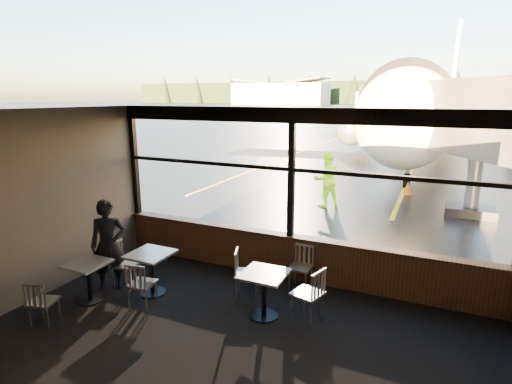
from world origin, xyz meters
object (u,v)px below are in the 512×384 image
Objects in this scene: cafe_table_left at (89,282)px; passenger at (108,245)px; jet_bridge at (477,147)px; chair_near_w at (248,274)px; cone_nose at (408,188)px; chair_mid_w at (126,265)px; cafe_table_near at (264,295)px; cafe_table_mid at (152,273)px; ground_crew at (326,180)px; chair_near_e at (307,294)px; chair_left_s at (43,302)px; airliner at (442,71)px; chair_mid_s at (142,284)px; chair_near_n at (301,268)px.

passenger is at bearing 92.29° from cafe_table_left.
chair_near_w is at bearing -121.06° from jet_bridge.
passenger is 11.73m from cone_nose.
chair_mid_w is at bearing -7.23° from passenger.
cafe_table_mid is at bearing -176.69° from cafe_table_near.
ground_crew is (-0.37, 6.94, 0.47)m from chair_near_w.
cafe_table_near is 0.45× the size of passenger.
chair_left_s is (-3.91, -1.94, -0.07)m from chair_near_e.
chair_left_s is (-6.67, -8.89, -1.90)m from jet_bridge.
cafe_table_left is 1.54× the size of cone_nose.
chair_near_e is 1.02× the size of chair_mid_w.
cafe_table_near is at bearing -91.38° from airliner.
airliner is 19.41× the size of passenger.
chair_left_s is 0.43× the size of ground_crew.
jet_bridge is 11.13× the size of chair_near_w.
chair_left_s is (-1.10, -1.13, -0.04)m from chair_mid_s.
cafe_table_near is 0.93× the size of chair_near_n.
ground_crew is (1.37, 7.55, 0.53)m from cafe_table_mid.
airliner is at bearing 79.17° from cafe_table_mid.
airliner reaches higher than chair_near_w.
cafe_table_near is 0.73m from chair_near_w.
airliner is 24.68m from passenger.
jet_bridge is 4.60m from ground_crew.
passenger is at bearing -174.90° from cafe_table_near.
cone_nose is at bearing 120.37° from jet_bridge.
ground_crew reaches higher than chair_mid_w.
airliner is at bearing -141.96° from ground_crew.
passenger is at bearing -98.78° from airliner.
ground_crew is at bearing -77.28° from chair_near_n.
passenger is at bearing 26.26° from chair_near_n.
chair_near_n reaches higher than cafe_table_near.
chair_near_n is 6.30m from ground_crew.
chair_near_n is at bearing 23.00° from chair_left_s.
chair_mid_s is at bearing 52.40° from chair_mid_w.
cafe_table_left is 12.22m from cone_nose.
chair_mid_w is at bearing -131.33° from jet_bridge.
chair_mid_w reaches higher than cafe_table_left.
chair_mid_w reaches higher than chair_near_n.
cafe_table_mid is 1.09× the size of cafe_table_left.
chair_left_s is at bearing -119.70° from cafe_table_mid.
chair_mid_w is (0.22, 0.72, 0.09)m from cafe_table_left.
chair_mid_s is at bearing 40.64° from chair_near_n.
airliner is at bearing 36.87° from passenger.
chair_mid_s reaches higher than chair_near_n.
passenger is (-1.07, 0.33, 0.45)m from chair_mid_s.
passenger is 3.65× the size of cone_nose.
chair_near_n is (-1.98, -22.14, -4.90)m from airliner.
cafe_table_mid is 0.95× the size of chair_near_n.
chair_mid_s is at bearing -69.15° from cafe_table_mid.
chair_mid_s is (-5.56, -7.76, -1.86)m from jet_bridge.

